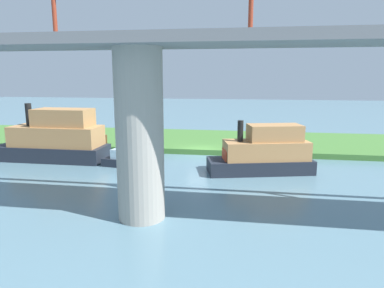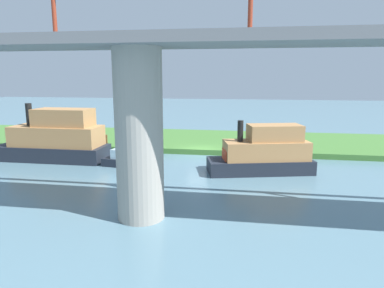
# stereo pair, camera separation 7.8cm
# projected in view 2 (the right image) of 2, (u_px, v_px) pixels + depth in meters

# --- Properties ---
(ground_plane) EXTENTS (160.00, 160.00, 0.00)m
(ground_plane) POSITION_uv_depth(u_px,v_px,m) (201.00, 155.00, 32.29)
(ground_plane) COLOR slate
(grassy_bank) EXTENTS (80.00, 12.00, 0.50)m
(grassy_bank) POSITION_uv_depth(u_px,v_px,m) (208.00, 141.00, 38.05)
(grassy_bank) COLOR #427533
(grassy_bank) RESTS_ON ground
(bridge_pylon) EXTENTS (2.36, 2.36, 8.53)m
(bridge_pylon) POSITION_uv_depth(u_px,v_px,m) (139.00, 136.00, 17.25)
(bridge_pylon) COLOR #9E998E
(bridge_pylon) RESTS_ON ground
(bridge_span) EXTENTS (73.27, 4.30, 3.25)m
(bridge_span) POSITION_uv_depth(u_px,v_px,m) (136.00, 36.00, 16.36)
(bridge_span) COLOR slate
(bridge_span) RESTS_ON bridge_pylon
(person_on_bank) EXTENTS (0.49, 0.49, 1.39)m
(person_on_bank) POSITION_uv_depth(u_px,v_px,m) (254.00, 141.00, 32.79)
(person_on_bank) COLOR #2D334C
(person_on_bank) RESTS_ON grassy_bank
(mooring_post) EXTENTS (0.20, 0.20, 0.91)m
(mooring_post) POSITION_uv_depth(u_px,v_px,m) (106.00, 139.00, 34.97)
(mooring_post) COLOR brown
(mooring_post) RESTS_ON grassy_bank
(motorboat_red) EXTENTS (8.17, 4.40, 3.97)m
(motorboat_red) POSITION_uv_depth(u_px,v_px,m) (264.00, 153.00, 26.22)
(motorboat_red) COLOR #1E232D
(motorboat_red) RESTS_ON ground
(houseboat_blue) EXTENTS (9.54, 3.19, 4.88)m
(houseboat_blue) POSITION_uv_depth(u_px,v_px,m) (55.00, 139.00, 30.16)
(houseboat_blue) COLOR #1E232D
(houseboat_blue) RESTS_ON ground
(pontoon_yellow) EXTENTS (4.34, 2.06, 1.39)m
(pontoon_yellow) POSITION_uv_depth(u_px,v_px,m) (127.00, 160.00, 28.21)
(pontoon_yellow) COLOR #1E232D
(pontoon_yellow) RESTS_ON ground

